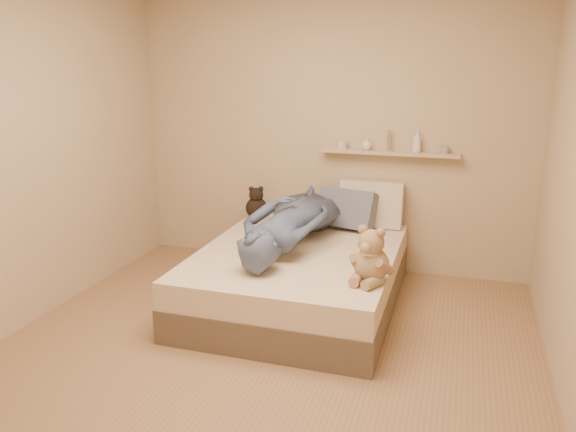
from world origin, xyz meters
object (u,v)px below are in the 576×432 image
(game_console, at_px, (256,247))
(pillow_grey, at_px, (346,209))
(dark_plush, at_px, (256,205))
(bed, at_px, (299,277))
(person, at_px, (293,219))
(teddy_bear, at_px, (371,259))
(wall_shelf, at_px, (389,153))
(pillow_cream, at_px, (371,204))

(game_console, xyz_separation_m, pillow_grey, (0.39, 1.19, 0.00))
(dark_plush, bearing_deg, bed, -49.79)
(game_console, height_order, pillow_grey, pillow_grey)
(game_console, xyz_separation_m, dark_plush, (-0.47, 1.25, -0.04))
(person, bearing_deg, teddy_bear, 143.08)
(dark_plush, bearing_deg, game_console, -69.38)
(pillow_grey, xyz_separation_m, person, (-0.32, -0.53, 0.03))
(pillow_grey, relative_size, person, 0.30)
(bed, xyz_separation_m, wall_shelf, (0.55, 0.91, 0.88))
(teddy_bear, xyz_separation_m, wall_shelf, (-0.09, 1.39, 0.49))
(game_console, distance_m, pillow_grey, 1.26)
(pillow_cream, bearing_deg, teddy_bear, -80.80)
(pillow_cream, height_order, person, pillow_cream)
(teddy_bear, relative_size, wall_shelf, 0.33)
(teddy_bear, bearing_deg, pillow_cream, 99.20)
(pillow_cream, relative_size, person, 0.32)
(game_console, bearing_deg, teddy_bear, 1.46)
(game_console, bearing_deg, wall_shelf, 63.28)
(teddy_bear, bearing_deg, dark_plush, 135.90)
(bed, height_order, teddy_bear, teddy_bear)
(dark_plush, height_order, wall_shelf, wall_shelf)
(teddy_bear, xyz_separation_m, pillow_cream, (-0.21, 1.31, 0.04))
(pillow_grey, bearing_deg, game_console, -108.12)
(dark_plush, bearing_deg, person, -47.59)
(teddy_bear, height_order, wall_shelf, wall_shelf)
(bed, xyz_separation_m, game_console, (-0.16, -0.50, 0.40))
(wall_shelf, bearing_deg, person, -130.51)
(game_console, distance_m, wall_shelf, 1.65)
(dark_plush, distance_m, person, 0.80)
(teddy_bear, distance_m, wall_shelf, 1.48)
(dark_plush, xyz_separation_m, person, (0.54, -0.59, 0.07))
(pillow_cream, distance_m, wall_shelf, 0.47)
(game_console, bearing_deg, bed, 72.25)
(pillow_grey, bearing_deg, wall_shelf, 34.33)
(person, bearing_deg, dark_plush, -43.27)
(bed, bearing_deg, person, 120.51)
(teddy_bear, height_order, pillow_cream, pillow_cream)
(wall_shelf, bearing_deg, game_console, -116.72)
(pillow_grey, distance_m, person, 0.62)
(bed, relative_size, pillow_cream, 3.45)
(pillow_cream, height_order, wall_shelf, wall_shelf)
(game_console, height_order, teddy_bear, teddy_bear)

